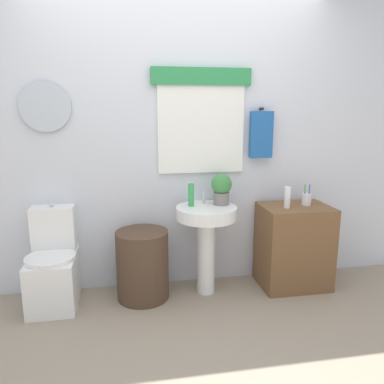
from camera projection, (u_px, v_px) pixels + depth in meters
name	position (u px, v px, depth m)	size (l,w,h in m)	color
ground_plane	(202.00, 356.00, 2.42)	(8.00, 8.00, 0.00)	gray
back_wall	(176.00, 138.00, 3.24)	(4.40, 0.18, 2.60)	silver
toilet	(54.00, 268.00, 3.03)	(0.38, 0.51, 0.79)	white
laundry_hamper	(143.00, 265.00, 3.12)	(0.43, 0.43, 0.58)	#4C3828
pedestal_sink	(206.00, 229.00, 3.15)	(0.51, 0.51, 0.76)	white
faucet	(203.00, 198.00, 3.22)	(0.03, 0.03, 0.10)	silver
wooden_cabinet	(294.00, 246.00, 3.33)	(0.59, 0.44, 0.73)	brown
soap_bottle	(191.00, 195.00, 3.12)	(0.05, 0.05, 0.19)	green
potted_plant	(221.00, 188.00, 3.16)	(0.17, 0.17, 0.26)	slate
lotion_bottle	(287.00, 197.00, 3.18)	(0.05, 0.05, 0.18)	white
toothbrush_cup	(306.00, 199.00, 3.28)	(0.08, 0.08, 0.19)	silver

